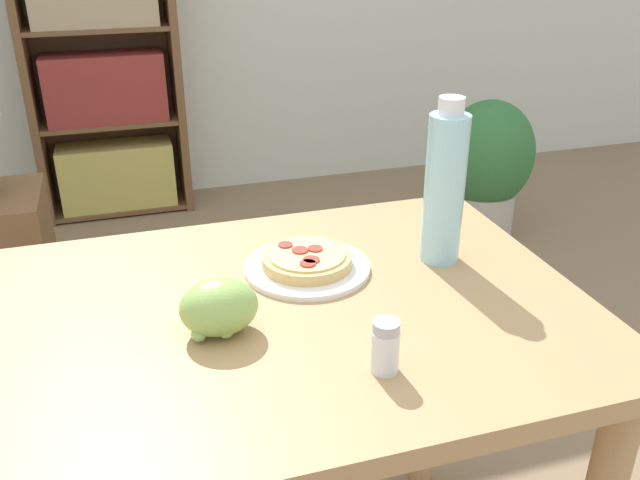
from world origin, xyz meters
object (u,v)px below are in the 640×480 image
at_px(side_table, 0,281).
at_px(grape_bunch, 220,307).
at_px(bookshelf, 105,83).
at_px(drink_bottle, 445,187).
at_px(salt_shaker, 385,347).
at_px(potted_plant_floor, 486,167).
at_px(pizza_on_plate, 307,263).

bearing_deg(side_table, grape_bunch, -66.61).
bearing_deg(bookshelf, drink_bottle, -76.40).
height_order(drink_bottle, salt_shaker, drink_bottle).
bearing_deg(drink_bottle, potted_plant_floor, 56.24).
bearing_deg(potted_plant_floor, bookshelf, 152.03).
bearing_deg(salt_shaker, side_table, 117.73).
distance_m(pizza_on_plate, potted_plant_floor, 1.97).
bearing_deg(grape_bunch, salt_shaker, -38.90).
relative_size(pizza_on_plate, potted_plant_floor, 0.35).
xyz_separation_m(bookshelf, side_table, (-0.39, -1.21, -0.34)).
height_order(pizza_on_plate, side_table, pizza_on_plate).
height_order(bookshelf, side_table, bookshelf).
relative_size(salt_shaker, potted_plant_floor, 0.12).
bearing_deg(drink_bottle, side_table, 130.73).
bearing_deg(grape_bunch, pizza_on_plate, 40.16).
bearing_deg(grape_bunch, potted_plant_floor, 48.73).
distance_m(drink_bottle, salt_shaker, 0.37).
bearing_deg(potted_plant_floor, salt_shaker, -124.46).
relative_size(salt_shaker, side_table, 0.14).
relative_size(pizza_on_plate, side_table, 0.38).
xyz_separation_m(drink_bottle, bookshelf, (-0.56, 2.31, -0.28)).
xyz_separation_m(salt_shaker, bookshelf, (-0.34, 2.60, -0.18)).
bearing_deg(side_table, salt_shaker, -62.27).
xyz_separation_m(salt_shaker, side_table, (-0.73, 1.39, -0.52)).
relative_size(drink_bottle, potted_plant_floor, 0.47).
height_order(drink_bottle, bookshelf, bookshelf).
bearing_deg(drink_bottle, salt_shaker, -127.98).
relative_size(grape_bunch, drink_bottle, 0.40).
bearing_deg(bookshelf, salt_shaker, -82.57).
distance_m(grape_bunch, potted_plant_floor, 2.20).
bearing_deg(salt_shaker, drink_bottle, 52.02).
bearing_deg(salt_shaker, grape_bunch, 141.10).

